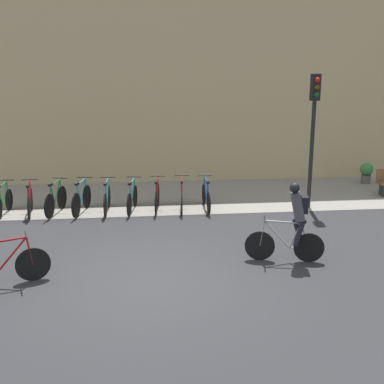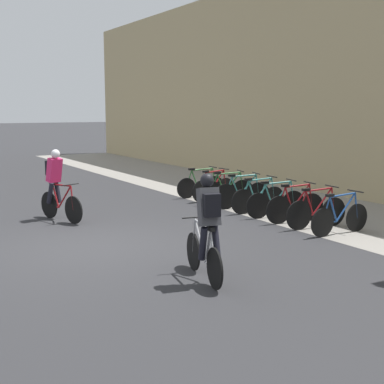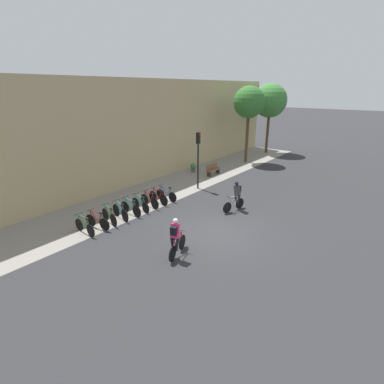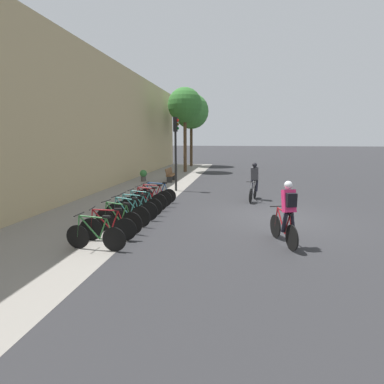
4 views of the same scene
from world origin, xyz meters
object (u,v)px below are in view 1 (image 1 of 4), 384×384
object	(u,v)px
parked_bike_8	(206,196)
parked_bike_2	(56,200)
parked_bike_7	(182,197)
parked_bike_0	(4,202)
potted_plant	(366,172)
cyclist_grey	(294,220)
parked_bike_6	(157,197)
parked_bike_4	(107,199)
parked_bike_1	(30,201)
parked_bike_5	(132,198)
parked_bike_3	(82,199)
traffic_light_pole	(314,117)

from	to	relation	value
parked_bike_8	parked_bike_2	bearing A→B (deg)	179.98
parked_bike_2	parked_bike_7	world-z (taller)	parked_bike_2
parked_bike_7	parked_bike_8	distance (m)	0.74
parked_bike_0	potted_plant	bearing A→B (deg)	12.80
parked_bike_0	parked_bike_8	world-z (taller)	same
cyclist_grey	parked_bike_0	size ratio (longest dim) A/B	1.05
parked_bike_6	potted_plant	bearing A→B (deg)	19.53
parked_bike_4	potted_plant	distance (m)	9.76
parked_bike_1	parked_bike_5	xyz separation A→B (m)	(2.95, -0.00, 0.00)
parked_bike_0	parked_bike_7	size ratio (longest dim) A/B	0.98
parked_bike_7	potted_plant	size ratio (longest dim) A/B	2.19
parked_bike_4	parked_bike_7	size ratio (longest dim) A/B	1.00
parked_bike_7	parked_bike_4	bearing A→B (deg)	-179.99
parked_bike_0	parked_bike_5	world-z (taller)	parked_bike_5
parked_bike_6	potted_plant	xyz separation A→B (m)	(7.87, 2.79, 0.03)
parked_bike_5	parked_bike_8	size ratio (longest dim) A/B	0.99
parked_bike_2	parked_bike_6	bearing A→B (deg)	-0.00
parked_bike_4	parked_bike_8	size ratio (longest dim) A/B	1.00
parked_bike_0	parked_bike_5	size ratio (longest dim) A/B	0.99
parked_bike_6	parked_bike_7	bearing A→B (deg)	-0.04
parked_bike_3	potted_plant	size ratio (longest dim) A/B	2.18
parked_bike_1	parked_bike_5	world-z (taller)	parked_bike_5
parked_bike_3	parked_bike_6	world-z (taller)	parked_bike_3
cyclist_grey	parked_bike_8	bearing A→B (deg)	106.80
traffic_light_pole	parked_bike_5	bearing A→B (deg)	178.15
parked_bike_2	parked_bike_3	size ratio (longest dim) A/B	0.98
cyclist_grey	potted_plant	world-z (taller)	cyclist_grey
parked_bike_2	potted_plant	distance (m)	11.18
parked_bike_2	parked_bike_6	xyz separation A→B (m)	(2.95, -0.00, -0.00)
parked_bike_0	parked_bike_3	xyz separation A→B (m)	(2.21, 0.00, 0.02)
parked_bike_0	parked_bike_8	distance (m)	5.91
cyclist_grey	parked_bike_0	distance (m)	8.42
parked_bike_0	parked_bike_6	bearing A→B (deg)	0.02
parked_bike_4	parked_bike_8	bearing A→B (deg)	-0.02
parked_bike_3	parked_bike_7	size ratio (longest dim) A/B	0.99
parked_bike_6	parked_bike_3	bearing A→B (deg)	-180.00
parked_bike_3	parked_bike_8	bearing A→B (deg)	-0.03
parked_bike_6	traffic_light_pole	world-z (taller)	traffic_light_pole
parked_bike_2	parked_bike_8	world-z (taller)	parked_bike_2
parked_bike_0	parked_bike_5	bearing A→B (deg)	0.01
cyclist_grey	parked_bike_7	distance (m)	4.81
parked_bike_8	parked_bike_7	bearing A→B (deg)	179.90
parked_bike_7	traffic_light_pole	world-z (taller)	traffic_light_pole
parked_bike_2	parked_bike_6	size ratio (longest dim) A/B	1.00
parked_bike_7	parked_bike_0	bearing A→B (deg)	-179.99
parked_bike_4	parked_bike_5	xyz separation A→B (m)	(0.74, -0.00, -0.00)
parked_bike_5	parked_bike_6	world-z (taller)	parked_bike_6
parked_bike_3	traffic_light_pole	world-z (taller)	traffic_light_pole
parked_bike_4	parked_bike_6	world-z (taller)	parked_bike_6
parked_bike_5	parked_bike_3	bearing A→B (deg)	179.96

